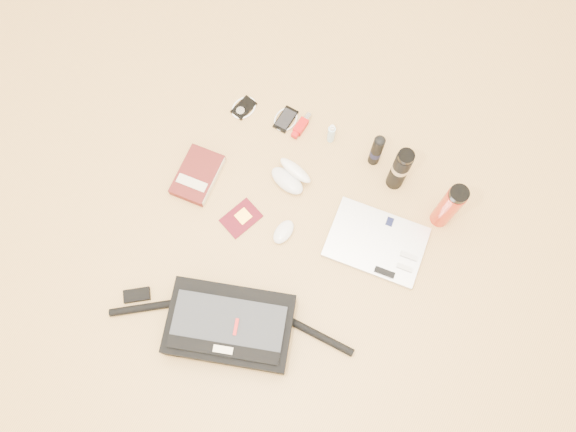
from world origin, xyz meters
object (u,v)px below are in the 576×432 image
(messenger_bag, at_px, (229,325))
(thermos_red, at_px, (449,206))
(book, at_px, (198,175))
(laptop, at_px, (377,243))
(thermos_black, at_px, (400,169))

(messenger_bag, bearing_deg, thermos_red, 37.04)
(book, bearing_deg, laptop, 0.83)
(messenger_bag, distance_m, thermos_red, 0.84)
(messenger_bag, distance_m, laptop, 0.59)
(thermos_black, distance_m, thermos_red, 0.21)
(thermos_black, bearing_deg, messenger_bag, -110.06)
(thermos_red, bearing_deg, laptop, -130.19)
(laptop, distance_m, book, 0.70)
(laptop, height_order, book, book)
(laptop, height_order, thermos_red, thermos_red)
(messenger_bag, xyz_separation_m, thermos_black, (0.27, 0.75, 0.07))
(messenger_bag, relative_size, thermos_red, 3.06)
(thermos_black, xyz_separation_m, thermos_red, (0.20, -0.05, 0.01))
(messenger_bag, xyz_separation_m, thermos_red, (0.48, 0.69, 0.08))
(laptop, distance_m, thermos_red, 0.28)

